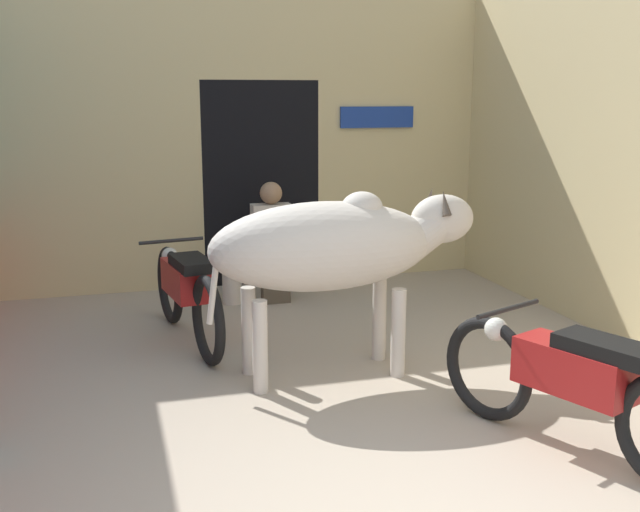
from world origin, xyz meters
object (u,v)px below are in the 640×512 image
Objects in this scene: motorcycle_near at (573,381)px; motorcycle_far at (187,289)px; cow at (336,246)px; plastic_stool at (232,280)px; shopkeeper_seated at (273,238)px.

motorcycle_near is 3.32m from motorcycle_far.
cow reaches higher than plastic_stool.
cow is 1.71× the size of shopkeeper_seated.
plastic_stool is at bearing -176.60° from shopkeeper_seated.
motorcycle_far is 1.58× the size of shopkeeper_seated.
shopkeeper_seated is (0.01, 2.18, -0.34)m from cow.
cow is 1.55m from motorcycle_far.
shopkeeper_seated is at bearing 103.80° from motorcycle_near.
shopkeeper_seated reaches higher than plastic_stool.
shopkeeper_seated reaches higher than motorcycle_near.
cow is 2.32m from plastic_stool.
motorcycle_near is 0.95× the size of motorcycle_far.
plastic_stool is (-0.43, -0.03, -0.41)m from shopkeeper_seated.
motorcycle_far is at bearing 125.67° from motorcycle_near.
cow is 1.15× the size of motorcycle_near.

